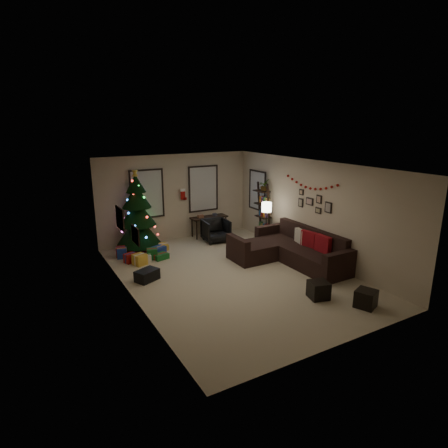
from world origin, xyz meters
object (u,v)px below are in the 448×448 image
Objects in this scene: sofa at (289,251)px; desk at (209,219)px; christmas_tree at (138,216)px; bookshelf at (264,213)px; desk_chair at (216,231)px.

desk is (-0.79, 3.17, 0.28)m from sofa.
christmas_tree is 3.86m from bookshelf.
christmas_tree reaches higher than desk_chair.
sofa is (3.19, -3.10, -0.70)m from christmas_tree.
desk is 0.66× the size of bookshelf.
sofa is 3.28m from desk.
sofa is at bearing -104.25° from bookshelf.
desk_chair is 1.60m from bookshelf.
desk_chair reaches higher than desk.
bookshelf reaches higher than sofa.
desk is at bearing 135.21° from bookshelf.
sofa is 2.43× the size of desk.
bookshelf reaches higher than desk.
sofa is 4.13× the size of desk_chair.
bookshelf is (1.37, -0.62, 0.54)m from desk_chair.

